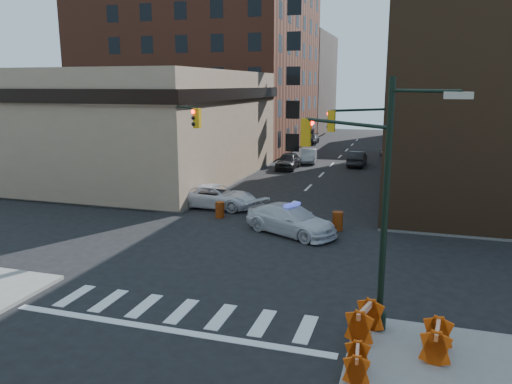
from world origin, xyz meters
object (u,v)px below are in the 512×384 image
Objects in this scene: police_car at (291,220)px; barricade_se_a at (437,341)px; parked_car_wnear at (288,161)px; barrel_bank at (220,210)px; pedestrian_a at (179,196)px; pedestrian_b at (116,192)px; pickup at (216,196)px; parked_car_wfar at (309,156)px; barrel_road at (338,221)px; parked_car_enear at (357,159)px; barricade_nw_a at (162,201)px.

police_car is 13.19m from barricade_se_a.
barrel_bank is (0.26, -18.68, -0.29)m from parked_car_wnear.
pedestrian_b reaches higher than pedestrian_a.
parked_car_wnear reaches higher than barrel_bank.
pickup is 6.59m from pedestrian_b.
barrel_road is (6.34, -23.64, -0.17)m from parked_car_wfar.
pedestrian_a is 1.21× the size of barricade_se_a.
barrel_bank is at bearing 175.54° from barrel_road.
parked_car_wfar is at bearing -7.55° from parked_car_enear.
barricade_nw_a reaches higher than barrel_road.
barrel_bank is 4.17m from barricade_nw_a.
barrel_road is (1.34, -22.92, -0.21)m from parked_car_enear.
barrel_road is at bearing -69.90° from parked_car_wnear.
police_car is at bearing 11.44° from pedestrian_a.
police_car is 1.17× the size of parked_car_wnear.
barrel_bank is at bearing -15.28° from barricade_nw_a.
barrel_road is (7.48, -19.24, -0.26)m from parked_car_wnear.
parked_car_wfar is 4.03× the size of barrel_road.
barricade_nw_a is (-11.36, 1.00, 0.12)m from barrel_road.
parked_car_wnear reaches higher than parked_car_enear.
barrel_bank is at bearing 75.92° from parked_car_enear.
parked_car_wnear is at bearing 112.22° from pedestrian_a.
pedestrian_b is (-4.31, -0.52, 0.12)m from pedestrian_a.
parked_car_enear is 2.45× the size of pedestrian_b.
barricade_nw_a is (-3.01, -1.86, -0.10)m from pickup.
barricade_nw_a is at bearing 3.56° from pedestrian_b.
parked_car_enear is 2.81× the size of pedestrian_a.
barricade_nw_a is (-5.01, -22.64, -0.05)m from parked_car_wfar.
police_car is 8.53m from pedestrian_a.
barrel_bank is (-7.21, 0.56, -0.04)m from barrel_road.
barricade_nw_a is (-16.01, 13.61, -0.00)m from barricade_se_a.
police_car is 2.74m from barrel_road.
barrel_road is at bearing -0.86° from pedestrian_b.
parked_car_wnear is 1.09× the size of parked_car_wfar.
barricade_se_a is at bearing -122.36° from police_car.
barricade_nw_a reaches higher than barrel_bank.
parked_car_wnear is 4.37× the size of barrel_road.
pedestrian_a is at bearing -107.90° from parked_car_wfar.
pedestrian_b is at bearing 59.41° from parked_car_enear.
parked_car_enear is at bearing -15.85° from parked_car_wfar.
barricade_se_a is (11.87, -13.18, 0.16)m from barrel_bank.
pickup is at bearing 66.17° from pedestrian_a.
police_car is at bearing -22.19° from barrel_bank.
barrel_road reaches higher than barrel_bank.
barricade_se_a is 1.01× the size of barricade_nw_a.
parked_car_enear is at bearing 56.20° from barricade_nw_a.
pedestrian_b reaches higher than parked_car_enear.
barricade_se_a reaches higher than barricade_nw_a.
police_car reaches higher than barricade_nw_a.
pickup is 5.12× the size of barrel_road.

